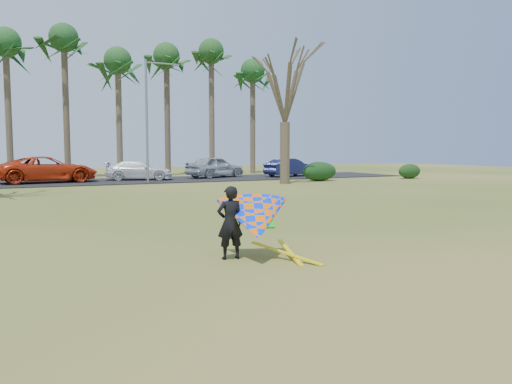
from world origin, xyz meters
name	(u,v)px	position (x,y,z in m)	size (l,w,h in m)	color
ground	(293,244)	(0.00, 0.00, 0.00)	(100.00, 100.00, 0.00)	#2C5512
parking_strip	(108,181)	(0.00, 25.00, 0.03)	(46.00, 7.00, 0.06)	black
palm_4	(5,44)	(-6.00, 31.00, 9.85)	(4.84, 4.84, 11.54)	#493B2C
palm_5	(64,40)	(-2.00, 31.00, 10.52)	(4.84, 4.84, 12.24)	#4A3B2C
palm_6	(118,62)	(2.00, 31.00, 9.17)	(4.84, 4.84, 10.84)	brown
palm_7	(166,58)	(6.00, 31.00, 9.85)	(4.84, 4.84, 11.54)	#453629
palm_8	(211,53)	(10.00, 31.00, 10.52)	(4.84, 4.84, 12.24)	brown
palm_9	(253,72)	(14.00, 31.00, 9.17)	(4.84, 4.84, 10.84)	#453929
bare_tree_right	(285,82)	(10.00, 18.00, 6.57)	(6.27, 6.27, 9.21)	#4C3C2D
streetlight	(149,115)	(2.16, 22.00, 4.46)	(2.28, 0.18, 8.00)	gray
hedge_near	(319,171)	(13.53, 19.29, 0.68)	(2.72, 1.23, 1.36)	#123313
hedge_far	(410,171)	(21.36, 18.69, 0.56)	(2.02, 0.95, 1.12)	black
car_2	(48,169)	(-3.81, 25.22, 0.92)	(2.84, 6.17, 1.71)	red
car_3	(139,170)	(2.21, 25.33, 0.74)	(1.91, 4.69, 1.36)	white
car_4	(215,167)	(8.21, 25.78, 0.88)	(1.94, 4.83, 1.65)	#A7AEB5
car_5	(290,167)	(14.13, 24.46, 0.78)	(1.52, 4.37, 1.44)	#1A1F4F
kite_flyer	(253,219)	(-1.59, -1.08, 0.84)	(2.13, 2.39, 2.02)	black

